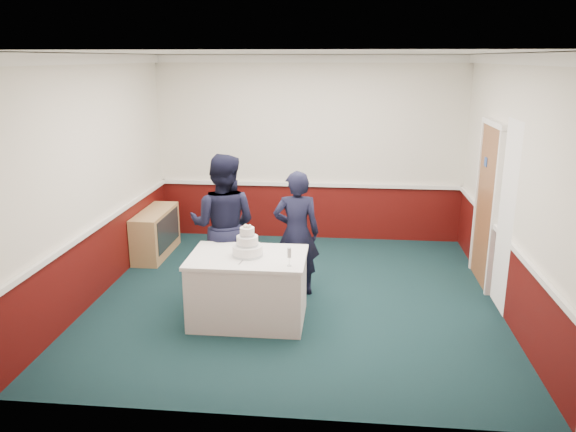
# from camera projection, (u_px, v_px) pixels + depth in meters

# --- Properties ---
(ground) EXTENTS (5.00, 5.00, 0.00)m
(ground) POSITION_uv_depth(u_px,v_px,m) (295.00, 297.00, 7.16)
(ground) COLOR #13282E
(ground) RESTS_ON ground
(room_shell) EXTENTS (5.00, 5.00, 3.00)m
(room_shell) POSITION_uv_depth(u_px,v_px,m) (306.00, 137.00, 7.21)
(room_shell) COLOR silver
(room_shell) RESTS_ON ground
(sideboard) EXTENTS (0.41, 1.20, 0.70)m
(sideboard) POSITION_uv_depth(u_px,v_px,m) (156.00, 233.00, 8.61)
(sideboard) COLOR tan
(sideboard) RESTS_ON ground
(cake_table) EXTENTS (1.32, 0.92, 0.79)m
(cake_table) POSITION_uv_depth(u_px,v_px,m) (248.00, 287.00, 6.44)
(cake_table) COLOR white
(cake_table) RESTS_ON ground
(wedding_cake) EXTENTS (0.35, 0.35, 0.36)m
(wedding_cake) POSITION_uv_depth(u_px,v_px,m) (247.00, 246.00, 6.31)
(wedding_cake) COLOR white
(wedding_cake) RESTS_ON cake_table
(cake_knife) EXTENTS (0.04, 0.22, 0.00)m
(cake_knife) POSITION_uv_depth(u_px,v_px,m) (242.00, 261.00, 6.15)
(cake_knife) COLOR silver
(cake_knife) RESTS_ON cake_table
(champagne_flute) EXTENTS (0.05, 0.05, 0.21)m
(champagne_flute) POSITION_uv_depth(u_px,v_px,m) (289.00, 254.00, 5.98)
(champagne_flute) COLOR silver
(champagne_flute) RESTS_ON cake_table
(person_man) EXTENTS (0.94, 0.76, 1.82)m
(person_man) POSITION_uv_depth(u_px,v_px,m) (223.00, 225.00, 7.06)
(person_man) COLOR black
(person_man) RESTS_ON ground
(person_woman) EXTENTS (0.62, 0.44, 1.61)m
(person_woman) POSITION_uv_depth(u_px,v_px,m) (296.00, 233.00, 7.09)
(person_woman) COLOR black
(person_woman) RESTS_ON ground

